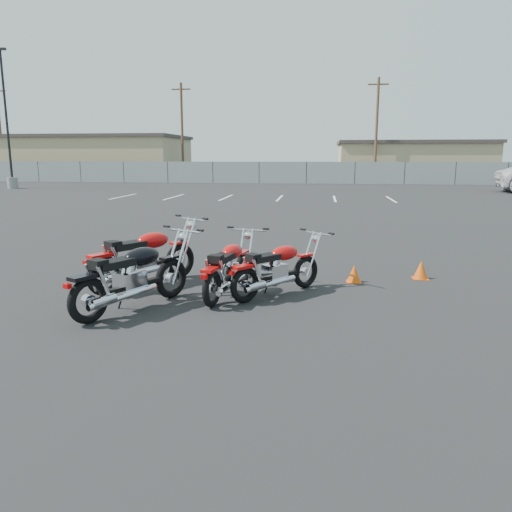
# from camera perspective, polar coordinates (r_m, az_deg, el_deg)

# --- Properties ---
(ground) EXTENTS (120.00, 120.00, 0.00)m
(ground) POSITION_cam_1_polar(r_m,az_deg,el_deg) (7.95, -1.99, -5.41)
(ground) COLOR black
(ground) RESTS_ON ground
(motorcycle_front_red) EXTENTS (1.72, 2.20, 1.16)m
(motorcycle_front_red) POSITION_cam_1_polar(r_m,az_deg,el_deg) (9.06, -12.66, -0.15)
(motorcycle_front_red) COLOR black
(motorcycle_front_red) RESTS_ON ground
(motorcycle_second_black) EXTENTS (1.52, 2.22, 1.14)m
(motorcycle_second_black) POSITION_cam_1_polar(r_m,az_deg,el_deg) (7.71, -13.91, -2.29)
(motorcycle_second_black) COLOR black
(motorcycle_second_black) RESTS_ON ground
(motorcycle_third_red) EXTENTS (0.85, 2.07, 1.02)m
(motorcycle_third_red) POSITION_cam_1_polar(r_m,az_deg,el_deg) (8.30, -3.11, -1.39)
(motorcycle_third_red) COLOR black
(motorcycle_third_red) RESTS_ON ground
(motorcycle_rear_red) EXTENTS (1.64, 1.78, 1.00)m
(motorcycle_rear_red) POSITION_cam_1_polar(r_m,az_deg,el_deg) (8.30, 2.42, -1.44)
(motorcycle_rear_red) COLOR black
(motorcycle_rear_red) RESTS_ON ground
(training_cone_near) EXTENTS (0.29, 0.29, 0.35)m
(training_cone_near) POSITION_cam_1_polar(r_m,az_deg,el_deg) (9.96, 18.33, -1.50)
(training_cone_near) COLOR #D84D0B
(training_cone_near) RESTS_ON ground
(training_cone_extra) EXTENTS (0.27, 0.27, 0.33)m
(training_cone_extra) POSITION_cam_1_polar(r_m,az_deg,el_deg) (9.39, 11.13, -1.97)
(training_cone_extra) COLOR #D84D0B
(training_cone_extra) RESTS_ON ground
(light_pole_west) EXTENTS (0.80, 0.70, 9.44)m
(light_pole_west) POSITION_cam_1_polar(r_m,az_deg,el_deg) (39.74, -26.31, 10.39)
(light_pole_west) COLOR gray
(light_pole_west) RESTS_ON ground
(chainlink_fence) EXTENTS (80.06, 0.06, 1.80)m
(chainlink_fence) POSITION_cam_1_polar(r_m,az_deg,el_deg) (42.55, 5.78, 9.46)
(chainlink_fence) COLOR gray
(chainlink_fence) RESTS_ON ground
(tan_building_west) EXTENTS (18.40, 10.40, 4.30)m
(tan_building_west) POSITION_cam_1_polar(r_m,az_deg,el_deg) (54.70, -18.09, 10.70)
(tan_building_west) COLOR tan
(tan_building_west) RESTS_ON ground
(tan_building_east) EXTENTS (14.40, 9.40, 3.70)m
(tan_building_east) POSITION_cam_1_polar(r_m,az_deg,el_deg) (52.25, 17.32, 10.41)
(tan_building_east) COLOR tan
(tan_building_east) RESTS_ON ground
(utility_pole_a) EXTENTS (1.80, 0.24, 9.00)m
(utility_pole_a) POSITION_cam_1_polar(r_m,az_deg,el_deg) (56.09, -27.19, 12.61)
(utility_pole_a) COLOR #4C3223
(utility_pole_a) RESTS_ON ground
(utility_pole_b) EXTENTS (1.80, 0.24, 9.00)m
(utility_pole_b) POSITION_cam_1_polar(r_m,az_deg,el_deg) (49.38, -8.44, 14.05)
(utility_pole_b) COLOR #4C3223
(utility_pole_b) RESTS_ON ground
(utility_pole_c) EXTENTS (1.80, 0.24, 9.00)m
(utility_pole_c) POSITION_cam_1_polar(r_m,az_deg,el_deg) (46.81, 13.61, 14.01)
(utility_pole_c) COLOR #4C3223
(utility_pole_c) RESTS_ON ground
(parking_line_stripes) EXTENTS (15.12, 4.00, 0.01)m
(parking_line_stripes) POSITION_cam_1_polar(r_m,az_deg,el_deg) (27.86, -0.38, 6.67)
(parking_line_stripes) COLOR silver
(parking_line_stripes) RESTS_ON ground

